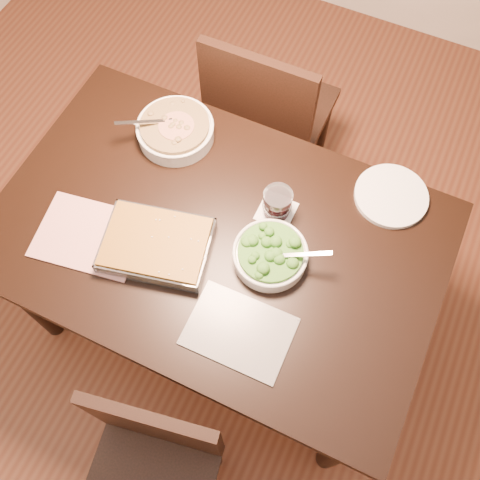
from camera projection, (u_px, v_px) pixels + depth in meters
The scene contains 12 objects.
ground at pixel (223, 311), 2.33m from camera, with size 4.00×4.00×0.00m, color #4F2516.
table at pixel (217, 248), 1.75m from camera, with size 1.40×0.90×0.75m.
magazine_a at pixel (90, 235), 1.66m from camera, with size 0.32×0.24×0.01m, color #B73439.
magazine_b at pixel (239, 331), 1.52m from camera, with size 0.29×0.21×0.01m, color #282930.
coaster at pixel (276, 211), 1.70m from camera, with size 0.11×0.11×0.00m, color white.
stew_bowl at pixel (175, 130), 1.79m from camera, with size 0.26×0.26×0.10m.
broccoli_bowl at pixel (270, 255), 1.60m from camera, with size 0.25×0.23×0.09m.
baking_dish at pixel (156, 245), 1.61m from camera, with size 0.36×0.30×0.06m.
wine_tumbler at pixel (277, 203), 1.65m from camera, with size 0.09×0.09×0.10m.
dinner_plate at pixel (391, 196), 1.71m from camera, with size 0.24×0.24×0.02m, color silver.
chair_near at pixel (152, 467), 1.63m from camera, with size 0.45×0.45×0.83m.
chair_far at pixel (267, 114), 2.16m from camera, with size 0.44×0.44×0.93m.
Camera 1 is at (0.38, -0.64, 2.23)m, focal length 40.00 mm.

